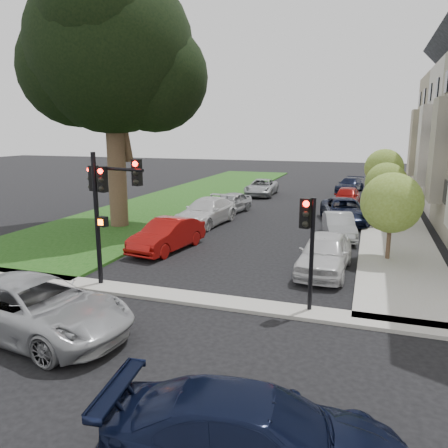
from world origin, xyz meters
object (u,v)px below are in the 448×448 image
(eucalyptus, at_px, (110,51))
(small_tree_c, at_px, (384,168))
(car_cross_far, at_px, (257,439))
(car_parked_0, at_px, (325,253))
(small_tree_b, at_px, (386,183))
(car_parked_4, at_px, (350,185))
(car_parked_8, at_px, (261,187))
(car_parked_1, at_px, (339,226))
(traffic_signal_secondary, at_px, (308,234))
(car_parked_7, at_px, (230,203))
(car_cross_near, at_px, (36,308))
(car_parked_3, at_px, (347,197))
(traffic_signal_main, at_px, (105,196))
(car_parked_5, at_px, (167,235))
(car_parked_6, at_px, (207,212))
(small_tree_a, at_px, (392,203))
(car_parked_2, at_px, (344,211))

(eucalyptus, bearing_deg, small_tree_c, 41.07)
(car_cross_far, bearing_deg, car_parked_0, -6.62)
(small_tree_b, distance_m, car_parked_4, 13.98)
(car_parked_0, relative_size, car_parked_8, 0.92)
(car_parked_0, distance_m, car_parked_1, 5.89)
(traffic_signal_secondary, height_order, car_parked_4, traffic_signal_secondary)
(traffic_signal_secondary, relative_size, car_parked_7, 0.87)
(car_parked_0, height_order, car_parked_7, car_parked_0)
(car_parked_4, bearing_deg, car_cross_near, -90.95)
(car_parked_8, bearing_deg, eucalyptus, -110.50)
(small_tree_b, relative_size, car_parked_0, 0.80)
(small_tree_c, relative_size, car_parked_8, 0.84)
(car_parked_1, relative_size, car_parked_3, 0.94)
(traffic_signal_main, height_order, car_parked_5, traffic_signal_main)
(car_parked_1, bearing_deg, car_parked_6, 160.92)
(car_parked_7, bearing_deg, car_parked_0, -45.16)
(eucalyptus, distance_m, car_parked_8, 18.25)
(car_parked_1, distance_m, car_parked_6, 7.88)
(car_cross_far, bearing_deg, car_parked_8, 6.62)
(eucalyptus, relative_size, car_parked_3, 3.33)
(car_parked_5, bearing_deg, car_parked_0, 1.29)
(small_tree_a, height_order, traffic_signal_main, traffic_signal_main)
(traffic_signal_main, bearing_deg, car_parked_1, 54.06)
(small_tree_c, xyz_separation_m, car_cross_far, (-2.38, -28.66, -2.07))
(car_parked_7, bearing_deg, traffic_signal_secondary, -53.63)
(car_parked_2, relative_size, car_parked_4, 1.17)
(traffic_signal_main, height_order, car_parked_8, traffic_signal_main)
(traffic_signal_secondary, bearing_deg, car_parked_8, 106.85)
(eucalyptus, bearing_deg, car_parked_7, 52.61)
(eucalyptus, bearing_deg, car_cross_far, -51.98)
(car_parked_0, xyz_separation_m, car_parked_6, (-7.67, 6.98, -0.01))
(eucalyptus, bearing_deg, car_parked_8, 71.93)
(traffic_signal_main, relative_size, car_parked_8, 0.96)
(car_parked_5, bearing_deg, traffic_signal_main, -79.22)
(traffic_signal_secondary, relative_size, car_parked_0, 0.78)
(car_parked_2, relative_size, car_parked_3, 1.23)
(eucalyptus, relative_size, car_cross_near, 2.51)
(traffic_signal_secondary, distance_m, car_parked_7, 16.97)
(car_parked_1, distance_m, car_parked_7, 9.13)
(small_tree_c, bearing_deg, traffic_signal_main, -113.93)
(eucalyptus, xyz_separation_m, car_parked_8, (4.91, 15.05, -9.07))
(traffic_signal_main, distance_m, car_parked_0, 8.69)
(small_tree_c, bearing_deg, car_parked_2, -107.52)
(car_parked_3, height_order, car_parked_4, car_parked_3)
(car_parked_1, xyz_separation_m, car_parked_7, (-7.58, 5.10, 0.04))
(car_parked_1, xyz_separation_m, car_parked_6, (-7.80, 1.09, 0.12))
(car_parked_8, bearing_deg, car_parked_5, -92.36)
(traffic_signal_main, height_order, car_cross_near, traffic_signal_main)
(car_parked_6, bearing_deg, small_tree_c, 52.75)
(car_cross_far, xyz_separation_m, car_parked_4, (-0.27, 35.40, -0.08))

